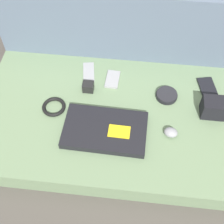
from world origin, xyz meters
TOP-DOWN VIEW (x-y plane):
  - ground_plane at (0.00, 0.00)m, footprint 8.00×8.00m
  - couch_seat at (0.00, 0.00)m, footprint 1.18×0.68m
  - couch_backrest at (0.00, 0.44)m, footprint 1.18×0.20m
  - laptop at (-0.02, -0.09)m, footprint 0.35×0.22m
  - computer_mouse at (0.26, -0.07)m, footprint 0.07×0.06m
  - speaker_puck at (0.24, 0.13)m, footprint 0.10×0.10m
  - phone_silver at (-0.02, 0.20)m, footprint 0.07×0.11m
  - phone_black at (-0.14, 0.24)m, footprint 0.07×0.13m
  - phone_small at (0.43, 0.20)m, footprint 0.09×0.12m
  - camera_pouch at (0.43, 0.05)m, footprint 0.10×0.08m
  - charger_brick at (-0.12, 0.13)m, footprint 0.05×0.04m
  - cable_coil at (-0.26, 0.01)m, footprint 0.11×0.11m

SIDE VIEW (x-z plane):
  - ground_plane at x=0.00m, z-range 0.00..0.00m
  - couch_seat at x=0.00m, z-range 0.00..0.10m
  - phone_black at x=-0.14m, z-range 0.10..0.11m
  - phone_silver at x=-0.02m, z-range 0.10..0.11m
  - phone_small at x=0.43m, z-range 0.10..0.11m
  - cable_coil at x=-0.26m, z-range 0.10..0.12m
  - speaker_puck at x=0.24m, z-range 0.10..0.12m
  - laptop at x=-0.02m, z-range 0.10..0.13m
  - computer_mouse at x=0.26m, z-range 0.10..0.14m
  - charger_brick at x=-0.12m, z-range 0.10..0.14m
  - camera_pouch at x=0.43m, z-range 0.10..0.19m
  - couch_backrest at x=0.00m, z-range 0.00..0.46m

